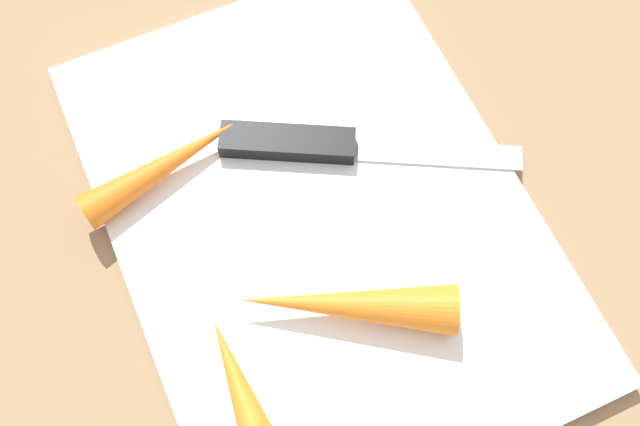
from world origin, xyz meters
TOP-DOWN VIEW (x-y plane):
  - ground_plane at (0.00, 0.00)m, footprint 1.40×1.40m
  - cutting_board at (0.00, 0.00)m, footprint 0.36×0.26m
  - knife at (-0.05, 0.01)m, footprint 0.11×0.19m
  - carrot_shortest at (0.09, -0.09)m, footprint 0.10×0.03m
  - carrot_medium at (-0.07, -0.08)m, footprint 0.05×0.12m
  - carrot_longest at (0.07, -0.01)m, footprint 0.09×0.13m

SIDE VIEW (x-z plane):
  - ground_plane at x=0.00m, z-range 0.00..0.00m
  - cutting_board at x=0.00m, z-range 0.00..0.01m
  - knife at x=-0.05m, z-range 0.01..0.02m
  - carrot_medium at x=-0.07m, z-range 0.01..0.04m
  - carrot_shortest at x=0.09m, z-range 0.01..0.04m
  - carrot_longest at x=0.07m, z-range 0.01..0.04m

